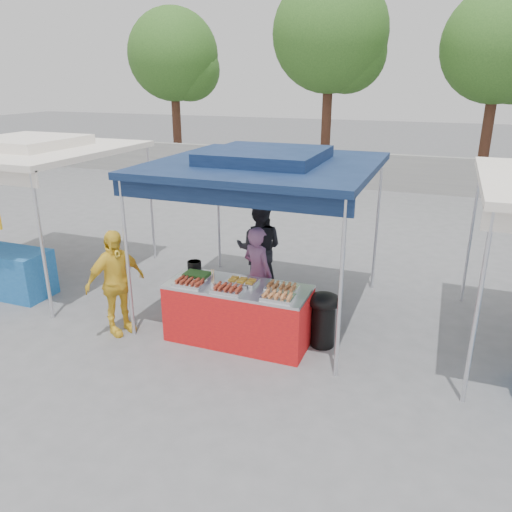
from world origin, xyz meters
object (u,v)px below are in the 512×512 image
(cooking_pot, at_px, (194,265))
(wok_burner, at_px, (324,315))
(vendor_table, at_px, (238,313))
(vendor_woman, at_px, (258,274))
(customer_person, at_px, (115,283))
(helper_man, at_px, (259,249))

(cooking_pot, relative_size, wok_burner, 0.26)
(vendor_table, relative_size, vendor_woman, 1.35)
(vendor_table, height_order, customer_person, customer_person)
(wok_burner, xyz_separation_m, vendor_woman, (-1.16, 0.48, 0.27))
(vendor_woman, height_order, customer_person, customer_person)
(vendor_table, height_order, cooking_pot, cooking_pot)
(helper_man, bearing_deg, customer_person, 44.74)
(wok_burner, bearing_deg, vendor_table, -148.31)
(helper_man, bearing_deg, wok_burner, 127.44)
(cooking_pot, distance_m, customer_person, 1.16)
(cooking_pot, bearing_deg, vendor_table, -22.17)
(cooking_pot, xyz_separation_m, customer_person, (-0.89, -0.75, -0.13))
(wok_burner, relative_size, vendor_woman, 0.54)
(wok_burner, bearing_deg, customer_person, -148.99)
(vendor_table, relative_size, cooking_pot, 9.61)
(cooking_pot, bearing_deg, vendor_woman, 26.12)
(vendor_table, distance_m, helper_man, 1.71)
(cooking_pot, relative_size, vendor_woman, 0.14)
(wok_burner, bearing_deg, helper_man, 154.96)
(customer_person, bearing_deg, vendor_table, -52.92)
(vendor_table, bearing_deg, wok_burner, 13.99)
(vendor_table, xyz_separation_m, customer_person, (-1.74, -0.40, 0.36))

